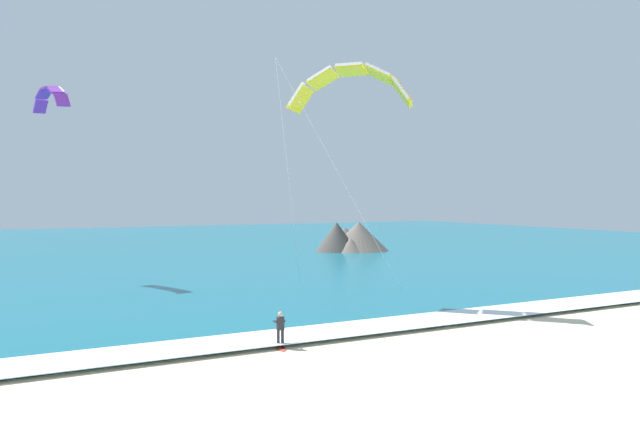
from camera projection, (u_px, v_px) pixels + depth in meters
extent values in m
cube|color=#146075|center=(101.00, 249.00, 81.10)|extent=(200.00, 120.00, 0.20)
cube|color=white|center=(266.00, 338.00, 28.64)|extent=(200.00, 3.14, 0.04)
ellipsoid|color=#E04C38|center=(280.00, 348.00, 27.62)|extent=(0.69, 1.46, 0.05)
cube|color=black|center=(278.00, 345.00, 27.83)|extent=(0.17, 0.09, 0.04)
cube|color=black|center=(283.00, 348.00, 27.40)|extent=(0.17, 0.09, 0.04)
cylinder|color=#232328|center=(278.00, 339.00, 27.58)|extent=(0.14, 0.14, 0.84)
cylinder|color=#232328|center=(282.00, 339.00, 27.63)|extent=(0.14, 0.14, 0.84)
cube|color=#232328|center=(280.00, 323.00, 27.59)|extent=(0.37, 0.26, 0.60)
sphere|color=tan|center=(280.00, 314.00, 27.58)|extent=(0.22, 0.22, 0.22)
cylinder|color=#232328|center=(276.00, 322.00, 27.69)|extent=(0.18, 0.51, 0.22)
cylinder|color=#232328|center=(283.00, 321.00, 27.79)|extent=(0.18, 0.51, 0.22)
cylinder|color=black|center=(279.00, 321.00, 27.95)|extent=(0.55, 0.13, 0.04)
cube|color=#3F3F42|center=(280.00, 328.00, 27.71)|extent=(0.13, 0.10, 0.10)
cube|color=yellow|center=(402.00, 93.00, 36.93)|extent=(1.76, 2.04, 1.80)
cube|color=white|center=(400.00, 88.00, 36.32)|extent=(0.94, 0.98, 1.53)
cube|color=yellow|center=(380.00, 75.00, 37.63)|extent=(2.17, 2.31, 1.32)
cube|color=white|center=(378.00, 69.00, 37.02)|extent=(1.29, 1.31, 0.98)
cube|color=yellow|center=(351.00, 70.00, 38.33)|extent=(2.34, 2.35, 0.54)
cube|color=white|center=(349.00, 65.00, 37.72)|extent=(1.38, 1.43, 0.21)
cube|color=yellow|center=(323.00, 79.00, 38.87)|extent=(2.30, 2.17, 1.32)
cube|color=white|center=(320.00, 74.00, 38.27)|extent=(1.27, 1.33, 0.98)
cube|color=yellow|center=(300.00, 99.00, 39.13)|extent=(2.04, 1.74, 1.80)
cube|color=white|center=(297.00, 94.00, 38.52)|extent=(0.95, 0.97, 1.53)
cylinder|color=#B2B2B7|center=(348.00, 191.00, 32.41)|extent=(10.63, 5.07, 12.19)
cylinder|color=#B2B2B7|center=(290.00, 191.00, 33.51)|extent=(5.98, 9.94, 12.19)
cube|color=purple|center=(41.00, 106.00, 49.63)|extent=(1.19, 1.17, 1.16)
cube|color=white|center=(46.00, 106.00, 49.94)|extent=(0.38, 0.79, 1.03)
cube|color=purple|center=(44.00, 94.00, 48.83)|extent=(1.30, 1.45, 0.80)
cube|color=white|center=(49.00, 94.00, 49.14)|extent=(0.48, 1.09, 0.65)
cube|color=purple|center=(49.00, 88.00, 47.88)|extent=(1.33, 1.47, 0.26)
cube|color=white|center=(55.00, 88.00, 48.18)|extent=(0.50, 1.17, 0.13)
cube|color=purple|center=(56.00, 90.00, 46.98)|extent=(1.29, 1.37, 0.80)
cube|color=white|center=(61.00, 90.00, 47.29)|extent=(0.46, 1.09, 0.65)
cube|color=purple|center=(62.00, 100.00, 46.35)|extent=(1.21, 1.02, 1.16)
cube|color=white|center=(68.00, 99.00, 46.66)|extent=(0.37, 0.77, 1.03)
cone|color=#665B51|center=(351.00, 246.00, 74.90)|extent=(4.14, 4.14, 1.88)
cone|color=#665B51|center=(359.00, 237.00, 77.16)|extent=(8.12, 8.12, 3.92)
cone|color=#47423D|center=(337.00, 237.00, 76.19)|extent=(5.77, 5.77, 3.88)
cone|color=#56514C|center=(345.00, 239.00, 78.79)|extent=(8.14, 8.14, 3.08)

